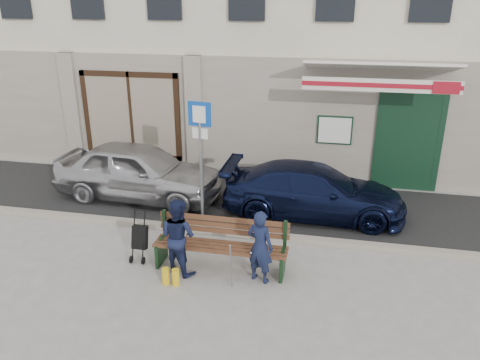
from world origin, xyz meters
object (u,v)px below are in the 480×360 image
(car_silver, at_px, (138,171))
(man, at_px, (260,247))
(parking_sign, at_px, (200,145))
(car_navy, at_px, (314,191))
(bench, at_px, (218,246))
(woman, at_px, (178,236))
(stroller, at_px, (140,238))

(car_silver, bearing_deg, man, -127.07)
(car_silver, xyz_separation_m, man, (3.47, -2.98, -0.03))
(parking_sign, distance_m, man, 2.71)
(car_navy, distance_m, parking_sign, 2.76)
(bench, relative_size, woman, 1.72)
(man, bearing_deg, stroller, 13.49)
(car_silver, distance_m, man, 4.57)
(car_navy, relative_size, bench, 1.67)
(car_navy, bearing_deg, stroller, 130.48)
(car_silver, bearing_deg, parking_sign, -116.04)
(man, bearing_deg, car_navy, -84.45)
(car_navy, distance_m, woman, 3.58)
(woman, height_order, stroller, woman)
(stroller, bearing_deg, parking_sign, 65.89)
(car_silver, distance_m, car_navy, 4.20)
(man, height_order, stroller, man)
(parking_sign, height_order, bench, parking_sign)
(car_silver, height_order, man, car_silver)
(woman, bearing_deg, bench, -137.91)
(car_navy, bearing_deg, woman, 142.57)
(parking_sign, xyz_separation_m, bench, (0.77, -1.67, -1.33))
(man, relative_size, woman, 0.94)
(car_silver, relative_size, car_navy, 1.01)
(car_silver, relative_size, woman, 2.89)
(car_navy, height_order, woman, woman)
(car_silver, bearing_deg, car_navy, -88.38)
(car_silver, height_order, bench, car_silver)
(car_navy, xyz_separation_m, parking_sign, (-2.29, -0.94, 1.21))
(car_silver, relative_size, parking_sign, 1.51)
(bench, bearing_deg, stroller, 178.76)
(bench, distance_m, man, 0.85)
(car_silver, xyz_separation_m, car_navy, (4.20, -0.14, -0.11))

